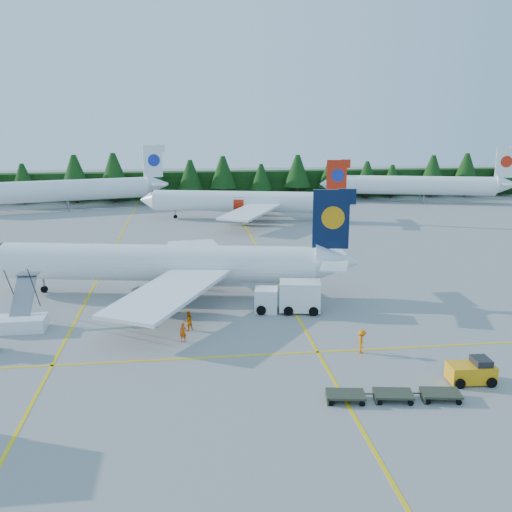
{
  "coord_description": "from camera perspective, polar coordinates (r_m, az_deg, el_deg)",
  "views": [
    {
      "loc": [
        -3.86,
        -46.39,
        17.8
      ],
      "look_at": [
        3.36,
        11.73,
        3.5
      ],
      "focal_mm": 40.0,
      "sensor_mm": 36.0,
      "label": 1
    }
  ],
  "objects": [
    {
      "name": "taxi_stripe_a",
      "position": [
        69.48,
        -15.23,
        -1.61
      ],
      "size": [
        0.25,
        120.0,
        0.01
      ],
      "primitive_type": "cube",
      "color": "yellow",
      "rests_on": "ground"
    },
    {
      "name": "treeline_hedge",
      "position": [
        129.3,
        -5.37,
        7.09
      ],
      "size": [
        220.0,
        4.0,
        6.0
      ],
      "primitive_type": "cube",
      "color": "black",
      "rests_on": "ground"
    },
    {
      "name": "service_truck",
      "position": [
        53.52,
        3.2,
        -4.08
      ],
      "size": [
        6.39,
        3.25,
        2.94
      ],
      "rotation": [
        0.0,
        0.0,
        -0.18
      ],
      "color": "white",
      "rests_on": "ground"
    },
    {
      "name": "airstairs",
      "position": [
        53.36,
        -22.54,
        -5.86
      ],
      "size": [
        4.5,
        6.11,
        4.03
      ],
      "rotation": [
        0.0,
        0.0,
        0.01
      ],
      "color": "white",
      "rests_on": "ground"
    },
    {
      "name": "airliner_red",
      "position": [
        101.61,
        -1.96,
        5.46
      ],
      "size": [
        36.17,
        29.43,
        10.67
      ],
      "rotation": [
        0.0,
        0.0,
        -0.23
      ],
      "color": "white",
      "rests_on": "ground"
    },
    {
      "name": "crew_c",
      "position": [
        45.25,
        10.54,
        -8.4
      ],
      "size": [
        0.73,
        0.89,
        1.87
      ],
      "primitive_type": "imported",
      "rotation": [
        0.0,
        0.0,
        1.28
      ],
      "color": "orange",
      "rests_on": "ground"
    },
    {
      "name": "dolly_train",
      "position": [
        38.81,
        13.58,
        -13.23
      ],
      "size": [
        8.86,
        2.5,
        0.14
      ],
      "rotation": [
        0.0,
        0.0,
        -0.16
      ],
      "color": "#303627",
      "rests_on": "ground"
    },
    {
      "name": "ground",
      "position": [
        49.84,
        -2.19,
        -7.22
      ],
      "size": [
        320.0,
        320.0,
        0.0
      ],
      "primitive_type": "plane",
      "color": "gray",
      "rests_on": "ground"
    },
    {
      "name": "baggage_tug",
      "position": [
        42.62,
        20.8,
        -10.72
      ],
      "size": [
        3.16,
        1.8,
        1.65
      ],
      "rotation": [
        0.0,
        0.0,
        -0.05
      ],
      "color": "orange",
      "rests_on": "ground"
    },
    {
      "name": "airliner_navy",
      "position": [
        58.94,
        -10.38,
        -0.75
      ],
      "size": [
        37.46,
        30.55,
        10.99
      ],
      "rotation": [
        0.0,
        0.0,
        -0.19
      ],
      "color": "white",
      "rests_on": "ground"
    },
    {
      "name": "airliner_far_left",
      "position": [
        118.86,
        -19.97,
        6.15
      ],
      "size": [
        41.29,
        13.31,
        12.22
      ],
      "rotation": [
        0.0,
        0.0,
        0.24
      ],
      "color": "white",
      "rests_on": "ground"
    },
    {
      "name": "taxi_stripe_b",
      "position": [
        69.44,
        1.32,
        -1.13
      ],
      "size": [
        0.25,
        120.0,
        0.01
      ],
      "primitive_type": "cube",
      "color": "yellow",
      "rests_on": "ground"
    },
    {
      "name": "taxi_stripe_cross",
      "position": [
        44.3,
        -1.51,
        -9.97
      ],
      "size": [
        80.0,
        0.25,
        0.01
      ],
      "primitive_type": "cube",
      "color": "yellow",
      "rests_on": "ground"
    },
    {
      "name": "crew_b",
      "position": [
        49.36,
        -6.8,
        -6.45
      ],
      "size": [
        1.06,
        1.02,
        1.72
      ],
      "primitive_type": "imported",
      "rotation": [
        0.0,
        0.0,
        3.77
      ],
      "color": "orange",
      "rests_on": "ground"
    },
    {
      "name": "crew_a",
      "position": [
        47.04,
        -7.3,
        -7.6
      ],
      "size": [
        0.64,
        0.48,
        1.57
      ],
      "primitive_type": "imported",
      "rotation": [
        0.0,
        0.0,
        -0.2
      ],
      "color": "#E24E04",
      "rests_on": "ground"
    },
    {
      "name": "airliner_far_right",
      "position": [
        127.25,
        14.91,
        6.89
      ],
      "size": [
        39.48,
        12.78,
        11.69
      ],
      "rotation": [
        0.0,
        0.0,
        -0.24
      ],
      "color": "white",
      "rests_on": "ground"
    }
  ]
}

